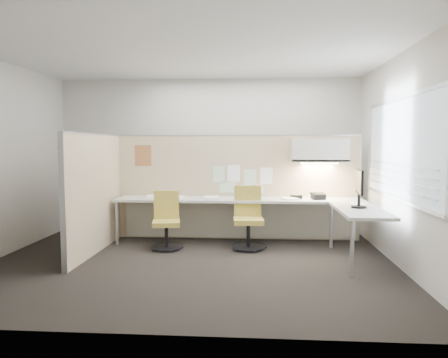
# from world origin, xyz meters

# --- Properties ---
(floor) EXTENTS (5.50, 4.50, 0.01)m
(floor) POSITION_xyz_m (0.00, 0.00, -0.01)
(floor) COLOR black
(floor) RESTS_ON ground
(ceiling) EXTENTS (5.50, 4.50, 0.01)m
(ceiling) POSITION_xyz_m (0.00, 0.00, 2.80)
(ceiling) COLOR white
(ceiling) RESTS_ON wall_back
(wall_back) EXTENTS (5.50, 0.02, 2.80)m
(wall_back) POSITION_xyz_m (0.00, 2.25, 1.40)
(wall_back) COLOR beige
(wall_back) RESTS_ON ground
(wall_front) EXTENTS (5.50, 0.02, 2.80)m
(wall_front) POSITION_xyz_m (0.00, -2.25, 1.40)
(wall_front) COLOR beige
(wall_front) RESTS_ON ground
(wall_right) EXTENTS (0.02, 4.50, 2.80)m
(wall_right) POSITION_xyz_m (2.75, 0.00, 1.40)
(wall_right) COLOR beige
(wall_right) RESTS_ON ground
(window_pane) EXTENTS (0.01, 2.80, 1.30)m
(window_pane) POSITION_xyz_m (2.73, 0.00, 1.55)
(window_pane) COLOR #99A6B2
(window_pane) RESTS_ON wall_right
(partition_back) EXTENTS (4.10, 0.06, 1.75)m
(partition_back) POSITION_xyz_m (0.55, 1.60, 0.88)
(partition_back) COLOR tan
(partition_back) RESTS_ON floor
(partition_left) EXTENTS (0.06, 2.20, 1.75)m
(partition_left) POSITION_xyz_m (-1.50, 0.50, 0.88)
(partition_left) COLOR tan
(partition_left) RESTS_ON floor
(desk) EXTENTS (4.00, 2.07, 0.73)m
(desk) POSITION_xyz_m (0.93, 1.13, 0.60)
(desk) COLOR beige
(desk) RESTS_ON floor
(overhead_bin) EXTENTS (0.90, 0.36, 0.38)m
(overhead_bin) POSITION_xyz_m (1.90, 1.39, 1.51)
(overhead_bin) COLOR beige
(overhead_bin) RESTS_ON partition_back
(task_light_strip) EXTENTS (0.60, 0.06, 0.02)m
(task_light_strip) POSITION_xyz_m (1.90, 1.39, 1.30)
(task_light_strip) COLOR #FFEABF
(task_light_strip) RESTS_ON overhead_bin
(pinned_papers) EXTENTS (1.01, 0.00, 0.47)m
(pinned_papers) POSITION_xyz_m (0.63, 1.57, 1.03)
(pinned_papers) COLOR #8CBF8C
(pinned_papers) RESTS_ON partition_back
(poster) EXTENTS (0.28, 0.00, 0.35)m
(poster) POSITION_xyz_m (-1.05, 1.57, 1.42)
(poster) COLOR orange
(poster) RESTS_ON partition_back
(chair_left) EXTENTS (0.47, 0.49, 0.87)m
(chair_left) POSITION_xyz_m (-0.50, 0.80, 0.41)
(chair_left) COLOR black
(chair_left) RESTS_ON floor
(chair_right) EXTENTS (0.50, 0.51, 0.95)m
(chair_right) POSITION_xyz_m (0.76, 0.90, 0.44)
(chair_right) COLOR black
(chair_right) RESTS_ON floor
(monitor) EXTENTS (0.21, 0.50, 0.53)m
(monitor) POSITION_xyz_m (2.30, 0.33, 1.04)
(monitor) COLOR black
(monitor) RESTS_ON desk
(phone) EXTENTS (0.24, 0.23, 0.12)m
(phone) POSITION_xyz_m (1.87, 1.26, 0.78)
(phone) COLOR black
(phone) RESTS_ON desk
(stapler) EXTENTS (0.14, 0.06, 0.05)m
(stapler) POSITION_xyz_m (1.51, 1.38, 0.76)
(stapler) COLOR black
(stapler) RESTS_ON desk
(tape_dispenser) EXTENTS (0.11, 0.08, 0.06)m
(tape_dispenser) POSITION_xyz_m (1.57, 1.29, 0.76)
(tape_dispenser) COLOR black
(tape_dispenser) RESTS_ON desk
(coat_hook) EXTENTS (0.18, 0.41, 1.25)m
(coat_hook) POSITION_xyz_m (-1.58, -0.30, 1.43)
(coat_hook) COLOR silver
(coat_hook) RESTS_ON partition_left
(paper_stack_0) EXTENTS (0.27, 0.33, 0.03)m
(paper_stack_0) POSITION_xyz_m (-0.81, 1.28, 0.75)
(paper_stack_0) COLOR white
(paper_stack_0) RESTS_ON desk
(paper_stack_1) EXTENTS (0.26, 0.32, 0.02)m
(paper_stack_1) POSITION_xyz_m (-0.44, 1.26, 0.74)
(paper_stack_1) COLOR white
(paper_stack_1) RESTS_ON desk
(paper_stack_2) EXTENTS (0.25, 0.32, 0.04)m
(paper_stack_2) POSITION_xyz_m (0.17, 1.16, 0.75)
(paper_stack_2) COLOR white
(paper_stack_2) RESTS_ON desk
(paper_stack_3) EXTENTS (0.23, 0.30, 0.02)m
(paper_stack_3) POSITION_xyz_m (0.81, 1.28, 0.74)
(paper_stack_3) COLOR white
(paper_stack_3) RESTS_ON desk
(paper_stack_4) EXTENTS (0.31, 0.35, 0.02)m
(paper_stack_4) POSITION_xyz_m (1.41, 1.25, 0.74)
(paper_stack_4) COLOR white
(paper_stack_4) RESTS_ON desk
(paper_stack_5) EXTENTS (0.27, 0.33, 0.02)m
(paper_stack_5) POSITION_xyz_m (2.36, 0.71, 0.74)
(paper_stack_5) COLOR white
(paper_stack_5) RESTS_ON desk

